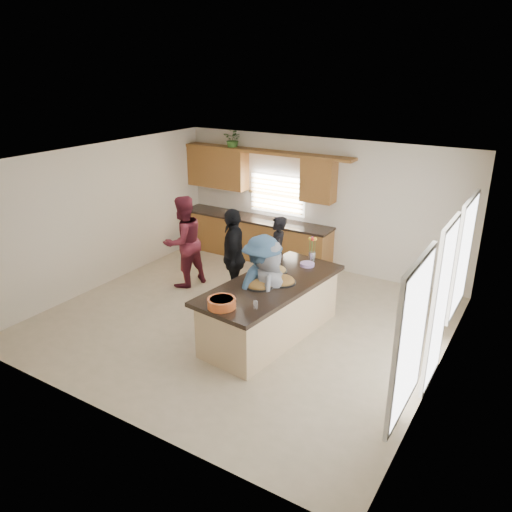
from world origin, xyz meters
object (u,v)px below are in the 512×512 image
Objects in this scene: island at (271,311)px; salad_bowl at (222,302)px; woman_left_back at (277,255)px; woman_right_front at (268,290)px; woman_left_front at (233,257)px; woman_right_back at (262,287)px; woman_left_mid at (184,242)px.

salad_bowl is at bearing -92.52° from island.
salad_bowl is 0.27× the size of woman_left_back.
woman_right_front is (-0.03, -0.05, 0.38)m from island.
woman_left_front is at bearing 30.54° from woman_right_front.
island is at bearing -51.74° from woman_right_back.
woman_left_back is 0.83× the size of woman_left_mid.
woman_left_front reaches higher than island.
island is 0.38m from woman_right_front.
salad_bowl reaches higher than island.
woman_left_front is (-0.43, -0.86, 0.15)m from woman_left_back.
woman_left_mid is (-2.49, 0.86, 0.47)m from island.
woman_left_back reaches higher than salad_bowl.
woman_left_mid is 1.06× the size of woman_right_back.
woman_left_front is (-1.20, 0.70, 0.46)m from island.
woman_left_mid is at bearing -97.07° from woman_left_back.
woman_left_mid is 1.01× the size of woman_left_front.
woman_left_mid is at bearing 71.67° from woman_right_back.
woman_left_back is 1.78m from woman_right_front.
woman_left_mid is 1.30m from woman_left_front.
woman_left_back is 0.87× the size of woman_right_back.
woman_left_mid is at bearing 139.60° from salad_bowl.
woman_right_back reaches higher than salad_bowl.
woman_right_front is at bearing 82.15° from salad_bowl.
island is at bearing 28.12° from woman_left_front.
salad_bowl is at bearing 145.50° from woman_right_front.
woman_left_front is (1.29, -0.15, -0.01)m from woman_left_mid.
woman_right_back is at bearing 87.03° from salad_bowl.
woman_left_back is at bearing -2.00° from woman_right_front.
woman_left_front is (-1.03, 1.82, -0.12)m from salad_bowl.
island is 2.68m from woman_left_mid.
woman_right_front is at bearing -68.27° from woman_right_back.
woman_left_mid is at bearing -128.23° from woman_left_front.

